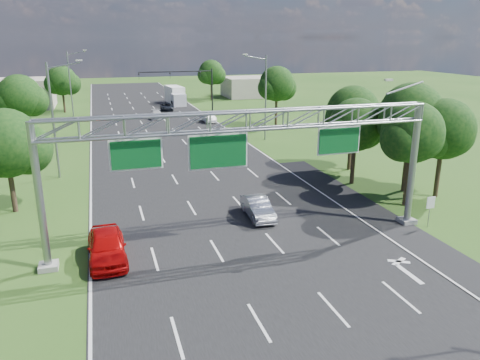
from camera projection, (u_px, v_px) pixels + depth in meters
name	position (u px, v px, depth m)	size (l,w,h in m)	color
ground	(187.00, 168.00, 44.72)	(220.00, 220.00, 0.00)	#254C16
road	(187.00, 168.00, 44.72)	(18.00, 180.00, 0.02)	black
road_flare	(373.00, 214.00, 32.92)	(3.00, 30.00, 0.02)	black
sign_gantry	(249.00, 131.00, 26.32)	(23.50, 1.00, 9.56)	gray
regulatory_sign	(430.00, 205.00, 30.33)	(0.60, 0.08, 2.10)	gray
traffic_signal	(191.00, 80.00, 77.31)	(12.21, 0.24, 7.00)	black
streetlight_l_near	(55.00, 115.00, 39.94)	(2.97, 0.22, 10.16)	gray
streetlight_l_far	(71.00, 81.00, 71.96)	(2.97, 0.22, 10.16)	gray
streetlight_r_mid	(264.00, 93.00, 55.38)	(2.97, 0.22, 10.16)	gray
tree_cluster_right	(393.00, 124.00, 37.39)	(9.91, 14.60, 8.68)	#2D2116
tree_verge_la	(7.00, 146.00, 32.16)	(5.76, 4.80, 7.40)	#2D2116
tree_verge_lb	(21.00, 98.00, 52.46)	(5.76, 4.80, 8.06)	#2D2116
tree_verge_lc	(62.00, 82.00, 76.29)	(5.76, 4.80, 7.62)	#2D2116
tree_verge_rd	(277.00, 85.00, 64.05)	(5.76, 4.80, 8.28)	#2D2116
tree_verge_re	(212.00, 74.00, 91.07)	(5.76, 4.80, 7.84)	#2D2116
building_left	(11.00, 94.00, 81.77)	(14.00, 10.00, 5.00)	#A29688
building_right	(253.00, 87.00, 98.39)	(12.00, 9.00, 4.00)	#A29688
red_coupe	(107.00, 246.00, 25.88)	(2.03, 5.05, 1.72)	#B30808
silver_sedan	(258.00, 208.00, 32.22)	(1.47, 4.23, 1.39)	#A6A9B2
car_queue_a	(156.00, 115.00, 71.75)	(1.67, 4.11, 1.19)	silver
car_queue_b	(167.00, 107.00, 79.84)	(2.05, 4.45, 1.24)	black
car_queue_d	(208.00, 117.00, 68.91)	(1.50, 4.31, 1.42)	white
box_truck	(175.00, 96.00, 87.22)	(3.05, 8.62, 3.19)	white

